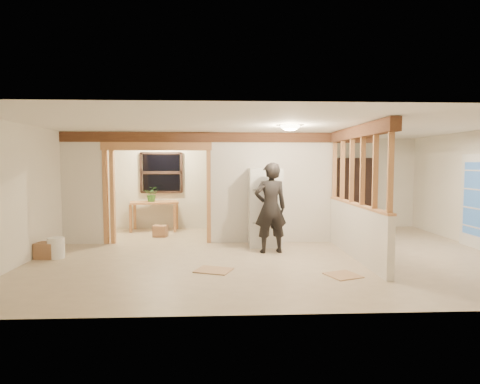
{
  "coord_description": "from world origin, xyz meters",
  "views": [
    {
      "loc": [
        -0.97,
        -7.86,
        1.79
      ],
      "look_at": [
        -0.58,
        0.4,
        1.21
      ],
      "focal_mm": 30.0,
      "sensor_mm": 36.0,
      "label": 1
    }
  ],
  "objects": [
    {
      "name": "floor",
      "position": [
        0.0,
        0.0,
        -0.01
      ],
      "size": [
        9.0,
        6.5,
        0.01
      ],
      "primitive_type": "cube",
      "color": "#C7B294",
      "rests_on": "ground"
    },
    {
      "name": "ceiling",
      "position": [
        0.0,
        0.0,
        2.5
      ],
      "size": [
        9.0,
        6.5,
        0.01
      ],
      "primitive_type": "cube",
      "color": "white"
    },
    {
      "name": "wall_back",
      "position": [
        0.0,
        3.25,
        1.25
      ],
      "size": [
        9.0,
        0.01,
        2.5
      ],
      "primitive_type": "cube",
      "color": "silver",
      "rests_on": "floor"
    },
    {
      "name": "wall_front",
      "position": [
        0.0,
        -3.25,
        1.25
      ],
      "size": [
        9.0,
        0.01,
        2.5
      ],
      "primitive_type": "cube",
      "color": "silver",
      "rests_on": "floor"
    },
    {
      "name": "wall_left",
      "position": [
        -4.5,
        0.0,
        1.25
      ],
      "size": [
        0.01,
        6.5,
        2.5
      ],
      "primitive_type": "cube",
      "color": "silver",
      "rests_on": "floor"
    },
    {
      "name": "partition_left_stub",
      "position": [
        -4.05,
        1.2,
        1.25
      ],
      "size": [
        0.9,
        0.12,
        2.5
      ],
      "primitive_type": "cube",
      "color": "silver",
      "rests_on": "floor"
    },
    {
      "name": "partition_center",
      "position": [
        0.2,
        1.2,
        1.25
      ],
      "size": [
        2.8,
        0.12,
        2.5
      ],
      "primitive_type": "cube",
      "color": "silver",
      "rests_on": "floor"
    },
    {
      "name": "doorway_frame",
      "position": [
        -2.4,
        1.2,
        1.1
      ],
      "size": [
        2.46,
        0.14,
        2.2
      ],
      "primitive_type": "cube",
      "color": "tan",
      "rests_on": "floor"
    },
    {
      "name": "header_beam_back",
      "position": [
        -1.0,
        1.2,
        2.38
      ],
      "size": [
        7.0,
        0.18,
        0.22
      ],
      "primitive_type": "cube",
      "color": "brown",
      "rests_on": "ceiling"
    },
    {
      "name": "header_beam_right",
      "position": [
        1.6,
        -0.4,
        2.38
      ],
      "size": [
        0.18,
        3.3,
        0.22
      ],
      "primitive_type": "cube",
      "color": "brown",
      "rests_on": "ceiling"
    },
    {
      "name": "pony_wall",
      "position": [
        1.6,
        -0.4,
        0.5
      ],
      "size": [
        0.12,
        3.2,
        1.0
      ],
      "primitive_type": "cube",
      "color": "silver",
      "rests_on": "floor"
    },
    {
      "name": "stud_partition",
      "position": [
        1.6,
        -0.4,
        1.66
      ],
      "size": [
        0.14,
        3.2,
        1.32
      ],
      "primitive_type": "cube",
      "color": "tan",
      "rests_on": "pony_wall"
    },
    {
      "name": "window_back",
      "position": [
        -2.6,
        3.17,
        1.55
      ],
      "size": [
        1.12,
        0.1,
        1.1
      ],
      "primitive_type": "cube",
      "color": "black",
      "rests_on": "wall_back"
    },
    {
      "name": "french_door",
      "position": [
        4.42,
        0.4,
        1.0
      ],
      "size": [
        0.12,
        0.86,
        2.0
      ],
      "primitive_type": "cube",
      "color": "white",
      "rests_on": "floor"
    },
    {
      "name": "ceiling_dome_main",
      "position": [
        0.3,
        -0.5,
        2.48
      ],
      "size": [
        0.36,
        0.36,
        0.16
      ],
      "primitive_type": "ellipsoid",
      "color": "#FFEABF",
      "rests_on": "ceiling"
    },
    {
      "name": "ceiling_dome_util",
      "position": [
        -2.5,
        2.3,
        2.48
      ],
      "size": [
        0.32,
        0.32,
        0.14
      ],
      "primitive_type": "ellipsoid",
      "color": "#FFEABF",
      "rests_on": "ceiling"
    },
    {
      "name": "hanging_bulb",
      "position": [
        -2.0,
        1.6,
        2.18
      ],
      "size": [
        0.07,
        0.07,
        0.07
      ],
      "primitive_type": "ellipsoid",
      "color": "#FFD88C",
      "rests_on": "ceiling"
    },
    {
      "name": "refrigerator",
      "position": [
        -0.01,
        0.8,
        0.85
      ],
      "size": [
        0.7,
        0.68,
        1.69
      ],
      "primitive_type": "cube",
      "color": "white",
      "rests_on": "floor"
    },
    {
      "name": "woman",
      "position": [
        0.02,
        0.09,
        0.91
      ],
      "size": [
        0.72,
        0.53,
        1.82
      ],
      "primitive_type": "imported",
      "rotation": [
        0.0,
        0.0,
        3.3
      ],
      "color": "black",
      "rests_on": "floor"
    },
    {
      "name": "work_table",
      "position": [
        -2.76,
        2.89,
        0.39
      ],
      "size": [
        1.35,
        0.87,
        0.79
      ],
      "primitive_type": "cube",
      "rotation": [
        0.0,
        0.0,
        0.21
      ],
      "color": "tan",
      "rests_on": "floor"
    },
    {
      "name": "potted_plant",
      "position": [
        -2.8,
        2.82,
        0.99
      ],
      "size": [
        0.39,
        0.34,
        0.4
      ],
      "primitive_type": "imported",
      "rotation": [
        0.0,
        0.0,
        -0.09
      ],
      "color": "#3D7731",
      "rests_on": "work_table"
    },
    {
      "name": "shop_vac",
      "position": [
        -4.2,
        1.74,
        0.29
      ],
      "size": [
        0.52,
        0.52,
        0.58
      ],
      "primitive_type": "cylinder",
      "rotation": [
        0.0,
        0.0,
        0.17
      ],
      "color": "#AA111E",
      "rests_on": "floor"
    },
    {
      "name": "bookshelf",
      "position": [
        2.69,
        3.02,
        0.98
      ],
      "size": [
        0.98,
        0.33,
        1.95
      ],
      "primitive_type": "cube",
      "color": "black",
      "rests_on": "floor"
    },
    {
      "name": "bucket",
      "position": [
        -4.1,
        -0.21,
        0.2
      ],
      "size": [
        0.36,
        0.36,
        0.39
      ],
      "primitive_type": "cylinder",
      "rotation": [
        0.0,
        0.0,
        -0.17
      ],
      "color": "white",
      "rests_on": "floor"
    },
    {
      "name": "box_util_a",
      "position": [
        -2.47,
        1.98,
        0.14
      ],
      "size": [
        0.36,
        0.32,
        0.28
      ],
      "primitive_type": "cube",
      "rotation": [
        0.0,
        0.0,
        -0.13
      ],
      "color": "#A5734F",
      "rests_on": "floor"
    },
    {
      "name": "box_util_b",
      "position": [
        -3.98,
        1.96,
        0.14
      ],
      "size": [
        0.39,
        0.39,
        0.28
      ],
      "primitive_type": "cube",
      "rotation": [
        0.0,
        0.0,
        0.4
      ],
      "color": "#A5734F",
      "rests_on": "floor"
    },
    {
      "name": "box_front",
      "position": [
        -4.29,
        -0.19,
        0.15
      ],
      "size": [
        0.41,
        0.35,
        0.3
      ],
      "primitive_type": "cube",
      "rotation": [
        0.0,
        0.0,
        -0.15
      ],
      "color": "#A5734F",
      "rests_on": "floor"
    },
    {
      "name": "floor_panel_near",
      "position": [
        0.98,
        -1.65,
        0.01
      ],
      "size": [
        0.61,
        0.61,
        0.02
      ],
      "primitive_type": "cube",
      "rotation": [
        0.0,
        0.0,
        0.36
      ],
      "color": "tan",
      "rests_on": "floor"
    },
    {
      "name": "floor_panel_far",
      "position": [
        -1.1,
        -1.25,
        0.01
      ],
      "size": [
        0.7,
        0.63,
        0.02
      ],
      "primitive_type": "cube",
      "rotation": [
        0.0,
        0.0,
        -0.37
      ],
      "color": "tan",
      "rests_on": "floor"
    }
  ]
}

